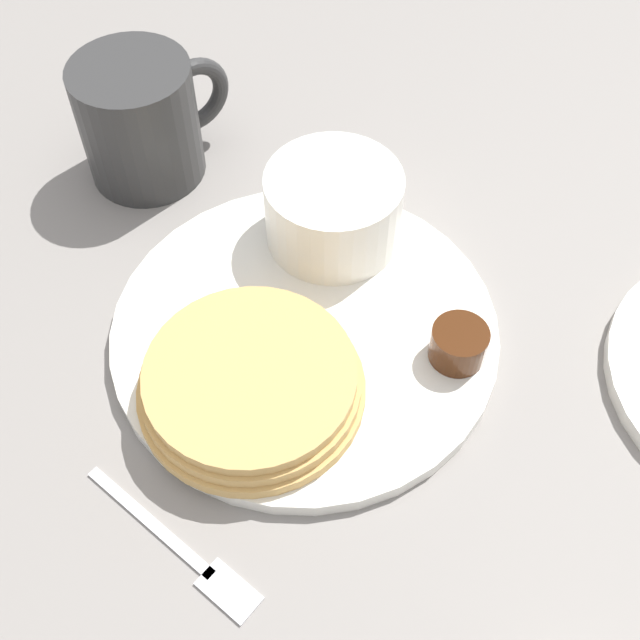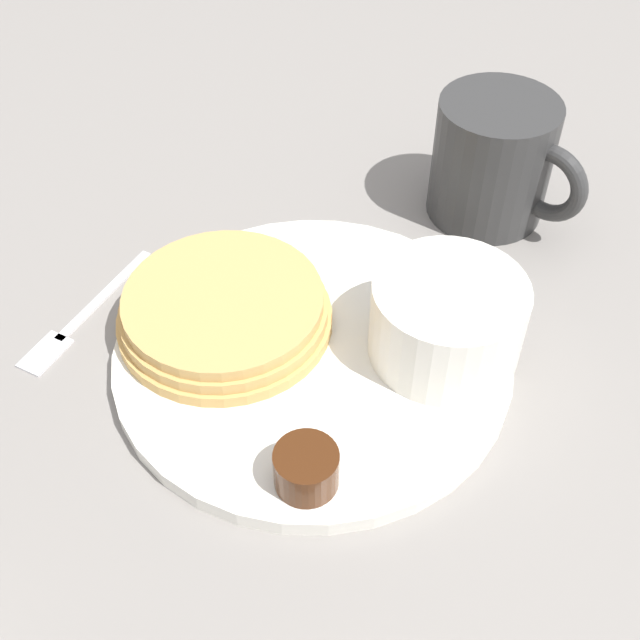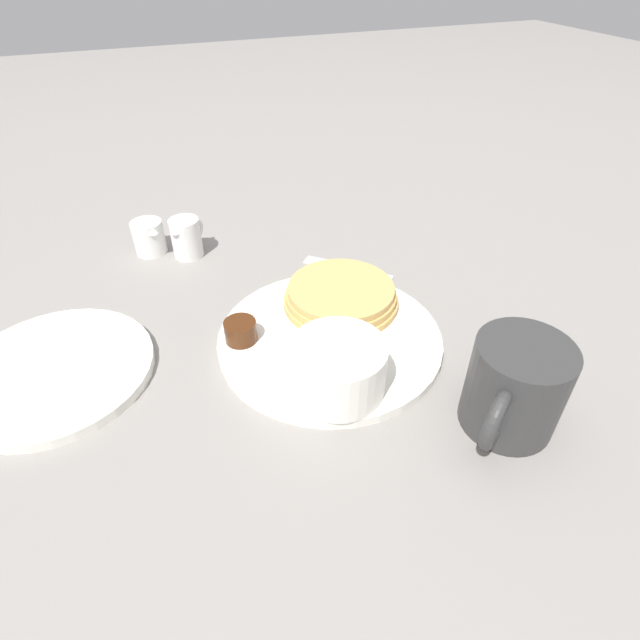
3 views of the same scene
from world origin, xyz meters
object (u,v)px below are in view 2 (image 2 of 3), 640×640
at_px(bowl, 447,317).
at_px(plate, 313,352).
at_px(fork, 76,322).
at_px(coffee_mug, 495,161).

bearing_deg(bowl, plate, 73.03).
bearing_deg(plate, bowl, -106.97).
distance_m(bowl, fork, 0.26).
height_order(plate, bowl, bowl).
bearing_deg(plate, fork, 63.84).
xyz_separation_m(plate, bowl, (-0.03, -0.08, 0.04)).
xyz_separation_m(bowl, coffee_mug, (0.14, -0.10, 0.01)).
relative_size(bowl, fork, 0.92).
xyz_separation_m(bowl, fork, (0.10, 0.24, -0.04)).
xyz_separation_m(coffee_mug, fork, (-0.04, 0.33, -0.05)).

